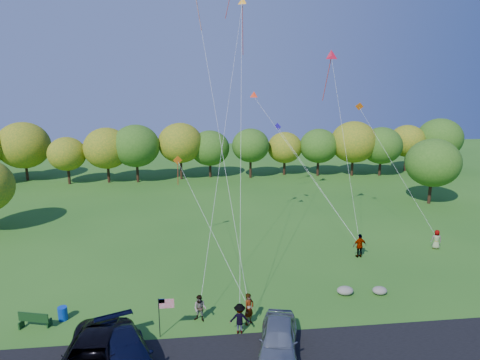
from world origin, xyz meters
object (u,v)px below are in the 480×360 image
object	(u,v)px
flyer_e	(436,239)
flyer_d	(360,246)
minivan_dark	(92,360)
flyer_c	(240,319)
park_bench	(34,320)
flyer_b	(200,308)
minivan_silver	(279,339)
flyer_a	(249,309)
minivan_navy	(126,356)
trash_barrel	(63,313)

from	to	relation	value
flyer_e	flyer_d	bearing A→B (deg)	26.22
minivan_dark	flyer_c	distance (m)	7.97
flyer_d	park_bench	xyz separation A→B (m)	(-22.44, -7.49, -0.43)
flyer_b	flyer_c	world-z (taller)	flyer_c
minivan_silver	flyer_a	xyz separation A→B (m)	(-1.14, 2.97, 0.08)
park_bench	flyer_b	bearing A→B (deg)	13.52
flyer_c	flyer_a	bearing A→B (deg)	-118.29
minivan_dark	flyer_d	world-z (taller)	flyer_d
flyer_a	minivan_navy	bearing A→B (deg)	168.48
flyer_d	minivan_silver	bearing A→B (deg)	45.61
flyer_c	trash_barrel	xyz separation A→B (m)	(-10.32, 2.54, -0.48)
flyer_c	flyer_d	xyz separation A→B (m)	(10.75, 9.28, 0.09)
flyer_e	trash_barrel	xyz separation A→B (m)	(-28.17, -7.69, -0.41)
flyer_c	trash_barrel	world-z (taller)	flyer_c
park_bench	flyer_a	bearing A→B (deg)	11.12
minivan_navy	flyer_b	bearing A→B (deg)	27.78
minivan_navy	park_bench	world-z (taller)	minivan_navy
minivan_silver	trash_barrel	size ratio (longest dim) A/B	5.89
trash_barrel	minivan_navy	bearing A→B (deg)	-49.78
minivan_dark	park_bench	world-z (taller)	minivan_dark
flyer_e	flyer_a	bearing A→B (deg)	47.22
minivan_navy	park_bench	bearing A→B (deg)	121.25
flyer_a	flyer_b	xyz separation A→B (m)	(-2.83, 0.62, -0.14)
minivan_dark	trash_barrel	world-z (taller)	minivan_dark
flyer_d	trash_barrel	size ratio (longest dim) A/B	2.38
flyer_c	flyer_d	world-z (taller)	flyer_d
minivan_dark	minivan_navy	xyz separation A→B (m)	(1.57, 0.13, -0.05)
flyer_a	flyer_c	xyz separation A→B (m)	(-0.64, -0.85, -0.07)
flyer_b	flyer_c	xyz separation A→B (m)	(2.19, -1.46, 0.06)
flyer_e	park_bench	bearing A→B (deg)	34.57
flyer_d	flyer_c	bearing A→B (deg)	34.56
minivan_navy	minivan_silver	bearing A→B (deg)	-16.45
park_bench	trash_barrel	xyz separation A→B (m)	(1.36, 0.75, -0.14)
flyer_c	flyer_d	size ratio (longest dim) A/B	0.91
minivan_silver	flyer_e	bearing A→B (deg)	51.29
park_bench	trash_barrel	bearing A→B (deg)	44.35
flyer_b	flyer_d	bearing A→B (deg)	53.95
minivan_navy	minivan_silver	world-z (taller)	minivan_navy
flyer_b	park_bench	distance (m)	9.50
minivan_silver	flyer_b	world-z (taller)	minivan_silver
minivan_dark	flyer_c	world-z (taller)	minivan_dark
minivan_dark	flyer_e	distance (m)	28.48
flyer_d	trash_barrel	world-z (taller)	flyer_d
flyer_a	flyer_e	bearing A→B (deg)	-11.68
minivan_dark	trash_barrel	bearing A→B (deg)	121.65
flyer_d	flyer_e	distance (m)	7.16
park_bench	trash_barrel	world-z (taller)	park_bench
minivan_dark	park_bench	bearing A→B (deg)	135.97
minivan_silver	flyer_c	distance (m)	2.78
flyer_a	trash_barrel	distance (m)	11.11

